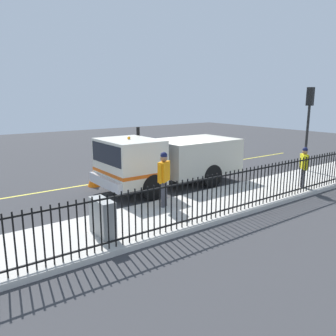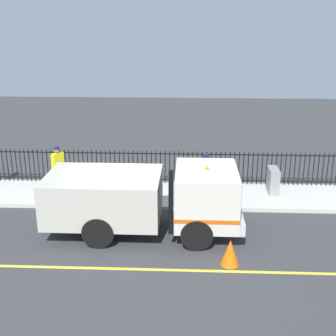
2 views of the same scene
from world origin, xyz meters
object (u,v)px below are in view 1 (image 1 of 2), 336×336
(utility_cabinet, at_px, (103,217))
(pedestrian_distant, at_px, (304,163))
(worker_standing, at_px, (164,174))
(traffic_light_near, at_px, (309,112))
(traffic_cone, at_px, (94,177))
(work_truck, at_px, (165,158))

(utility_cabinet, bearing_deg, pedestrian_distant, 87.08)
(worker_standing, distance_m, pedestrian_distant, 5.94)
(worker_standing, bearing_deg, utility_cabinet, 168.02)
(traffic_light_near, bearing_deg, traffic_cone, 64.36)
(traffic_light_near, height_order, utility_cabinet, traffic_light_near)
(worker_standing, relative_size, traffic_light_near, 0.46)
(work_truck, bearing_deg, traffic_light_near, -104.41)
(worker_standing, height_order, traffic_light_near, traffic_light_near)
(traffic_light_near, distance_m, traffic_cone, 10.45)
(worker_standing, xyz_separation_m, traffic_cone, (-4.24, -0.55, -0.88))
(work_truck, distance_m, traffic_cone, 3.11)
(work_truck, xyz_separation_m, traffic_cone, (-1.94, -2.27, -0.87))
(worker_standing, height_order, pedestrian_distant, worker_standing)
(worker_standing, bearing_deg, traffic_cone, 65.94)
(work_truck, relative_size, utility_cabinet, 6.39)
(utility_cabinet, bearing_deg, work_truck, 126.67)
(traffic_cone, bearing_deg, worker_standing, 7.44)
(pedestrian_distant, relative_size, traffic_light_near, 0.41)
(worker_standing, distance_m, traffic_light_near, 9.01)
(pedestrian_distant, height_order, utility_cabinet, pedestrian_distant)
(pedestrian_distant, xyz_separation_m, traffic_light_near, (-1.80, 3.05, 1.83))
(worker_standing, distance_m, traffic_cone, 4.36)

